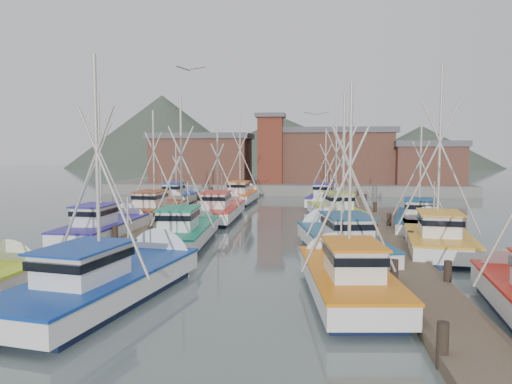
# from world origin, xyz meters

# --- Properties ---
(ground) EXTENTS (260.00, 260.00, 0.00)m
(ground) POSITION_xyz_m (0.00, 0.00, 0.00)
(ground) COLOR #50605F
(ground) RESTS_ON ground
(dock_left) EXTENTS (2.30, 46.00, 1.50)m
(dock_left) POSITION_xyz_m (-7.00, 4.04, 0.21)
(dock_left) COLOR brown
(dock_left) RESTS_ON ground
(dock_right) EXTENTS (2.30, 46.00, 1.50)m
(dock_right) POSITION_xyz_m (7.00, 4.04, 0.21)
(dock_right) COLOR brown
(dock_right) RESTS_ON ground
(quay) EXTENTS (44.00, 16.00, 1.20)m
(quay) POSITION_xyz_m (0.00, 37.00, 0.60)
(quay) COLOR slate
(quay) RESTS_ON ground
(shed_left) EXTENTS (12.72, 8.48, 6.20)m
(shed_left) POSITION_xyz_m (-11.00, 35.00, 4.34)
(shed_left) COLOR brown
(shed_left) RESTS_ON quay
(shed_center) EXTENTS (14.84, 9.54, 6.90)m
(shed_center) POSITION_xyz_m (6.00, 37.00, 4.69)
(shed_center) COLOR brown
(shed_center) RESTS_ON quay
(shed_right) EXTENTS (8.48, 6.36, 5.20)m
(shed_right) POSITION_xyz_m (17.00, 34.00, 3.84)
(shed_right) COLOR brown
(shed_right) RESTS_ON quay
(lookout_tower) EXTENTS (3.60, 3.60, 8.50)m
(lookout_tower) POSITION_xyz_m (-2.00, 33.00, 5.55)
(lookout_tower) COLOR maroon
(lookout_tower) RESTS_ON quay
(distant_hills) EXTENTS (175.00, 140.00, 42.00)m
(distant_hills) POSITION_xyz_m (-12.76, 122.59, 0.00)
(distant_hills) COLOR #445043
(distant_hills) RESTS_ON ground
(boat_0) EXTENTS (4.90, 10.51, 9.60)m
(boat_0) POSITION_xyz_m (-4.44, -11.16, 0.68)
(boat_0) COLOR #101A37
(boat_0) RESTS_ON ground
(boat_1) EXTENTS (3.65, 9.11, 8.51)m
(boat_1) POSITION_xyz_m (4.05, -9.82, 0.68)
(boat_1) COLOR #101A37
(boat_1) RESTS_ON ground
(boat_4) EXTENTS (3.71, 9.42, 9.18)m
(boat_4) POSITION_xyz_m (-4.43, -0.52, 0.68)
(boat_4) COLOR #101A37
(boat_4) RESTS_ON ground
(boat_5) EXTENTS (4.75, 10.38, 9.13)m
(boat_5) POSITION_xyz_m (4.27, -2.37, 0.68)
(boat_5) COLOR #101A37
(boat_5) RESTS_ON ground
(boat_6) EXTENTS (3.86, 9.04, 9.43)m
(boat_6) POSITION_xyz_m (-9.50, 0.44, 0.69)
(boat_6) COLOR #101A37
(boat_6) RESTS_ON ground
(boat_7) EXTENTS (4.31, 10.01, 10.73)m
(boat_7) POSITION_xyz_m (9.53, -0.82, 0.69)
(boat_7) COLOR #101A37
(boat_7) RESTS_ON ground
(boat_8) EXTENTS (3.37, 9.63, 8.12)m
(boat_8) POSITION_xyz_m (-4.21, 9.64, 0.68)
(boat_8) COLOR #101A37
(boat_8) RESTS_ON ground
(boat_9) EXTENTS (4.27, 9.06, 9.29)m
(boat_9) POSITION_xyz_m (4.58, 9.95, 0.68)
(boat_9) COLOR #101A37
(boat_9) RESTS_ON ground
(boat_10) EXTENTS (3.83, 9.53, 9.22)m
(boat_10) POSITION_xyz_m (-9.21, 9.83, 0.68)
(boat_10) COLOR #101A37
(boat_10) RESTS_ON ground
(boat_11) EXTENTS (4.43, 9.22, 8.17)m
(boat_11) POSITION_xyz_m (10.04, 5.62, 0.68)
(boat_11) COLOR #101A37
(boat_11) RESTS_ON ground
(boat_12) EXTENTS (3.89, 8.91, 9.81)m
(boat_12) POSITION_xyz_m (-4.09, 21.52, 0.68)
(boat_12) COLOR #101A37
(boat_12) RESTS_ON ground
(boat_13) EXTENTS (4.01, 9.01, 8.07)m
(boat_13) POSITION_xyz_m (4.38, 19.57, 0.68)
(boat_13) COLOR #101A37
(boat_13) RESTS_ON ground
(boat_14) EXTENTS (2.99, 8.10, 6.42)m
(boat_14) POSITION_xyz_m (-9.81, 18.47, 0.67)
(boat_14) COLOR #101A37
(boat_14) RESTS_ON ground
(gull_near) EXTENTS (1.49, 0.65, 0.24)m
(gull_near) POSITION_xyz_m (-3.46, -2.64, 9.60)
(gull_near) COLOR gray
(gull_near) RESTS_ON ground
(gull_far) EXTENTS (1.55, 0.62, 0.24)m
(gull_far) POSITION_xyz_m (3.10, 3.07, 7.64)
(gull_far) COLOR gray
(gull_far) RESTS_ON ground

